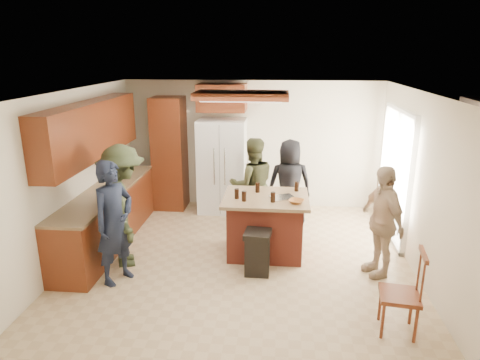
# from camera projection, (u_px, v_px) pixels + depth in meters

# --- Properties ---
(person_front_left) EXTENTS (0.69, 0.76, 1.70)m
(person_front_left) POSITION_uv_depth(u_px,v_px,m) (114.00, 223.00, 5.66)
(person_front_left) COLOR black
(person_front_left) RESTS_ON ground
(person_behind_left) EXTENTS (0.90, 0.69, 1.64)m
(person_behind_left) POSITION_uv_depth(u_px,v_px,m) (252.00, 185.00, 7.36)
(person_behind_left) COLOR #3B3D23
(person_behind_left) RESTS_ON ground
(person_behind_right) EXTENTS (0.82, 0.58, 1.58)m
(person_behind_right) POSITION_uv_depth(u_px,v_px,m) (289.00, 184.00, 7.52)
(person_behind_right) COLOR black
(person_behind_right) RESTS_ON ground
(person_side_right) EXTENTS (0.75, 1.03, 1.58)m
(person_side_right) POSITION_uv_depth(u_px,v_px,m) (382.00, 221.00, 5.86)
(person_side_right) COLOR tan
(person_side_right) RESTS_ON ground
(person_counter) EXTENTS (0.95, 1.28, 1.79)m
(person_counter) POSITION_uv_depth(u_px,v_px,m) (124.00, 206.00, 6.14)
(person_counter) COLOR #2E361F
(person_counter) RESTS_ON ground
(left_cabinetry) EXTENTS (0.64, 3.00, 2.30)m
(left_cabinetry) POSITION_uv_depth(u_px,v_px,m) (102.00, 188.00, 6.76)
(left_cabinetry) COLOR maroon
(left_cabinetry) RESTS_ON ground
(back_wall_units) EXTENTS (1.80, 0.60, 2.45)m
(back_wall_units) POSITION_uv_depth(u_px,v_px,m) (183.00, 140.00, 8.27)
(back_wall_units) COLOR maroon
(back_wall_units) RESTS_ON ground
(refrigerator) EXTENTS (0.90, 0.76, 1.80)m
(refrigerator) POSITION_uv_depth(u_px,v_px,m) (222.00, 166.00, 8.26)
(refrigerator) COLOR white
(refrigerator) RESTS_ON ground
(kitchen_island) EXTENTS (1.28, 1.03, 0.93)m
(kitchen_island) POSITION_uv_depth(u_px,v_px,m) (265.00, 225.00, 6.56)
(kitchen_island) COLOR #9A3827
(kitchen_island) RESTS_ON ground
(island_items) EXTENTS (1.05, 0.74, 0.15)m
(island_items) POSITION_uv_depth(u_px,v_px,m) (277.00, 196.00, 6.31)
(island_items) COLOR silver
(island_items) RESTS_ON kitchen_island
(trash_bin) EXTENTS (0.39, 0.39, 0.63)m
(trash_bin) POSITION_uv_depth(u_px,v_px,m) (257.00, 252.00, 6.01)
(trash_bin) COLOR black
(trash_bin) RESTS_ON ground
(spindle_chair) EXTENTS (0.47, 0.47, 0.99)m
(spindle_chair) POSITION_uv_depth(u_px,v_px,m) (402.00, 295.00, 4.70)
(spindle_chair) COLOR maroon
(spindle_chair) RESTS_ON ground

